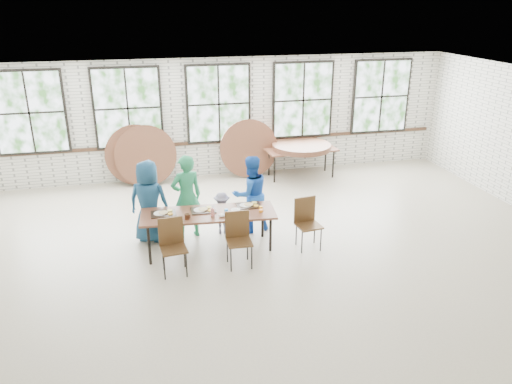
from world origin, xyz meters
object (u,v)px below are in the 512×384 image
chair_near_right (238,234)px  storage_table (301,151)px  dining_table (208,215)px  chair_near_left (172,241)px

chair_near_right → storage_table: chair_near_right is taller
dining_table → chair_near_left: size_ratio=2.59×
chair_near_left → chair_near_right: (1.12, 0.01, 0.00)m
dining_table → chair_near_right: 0.75m
dining_table → chair_near_left: 0.94m
chair_near_left → storage_table: (3.59, 4.09, 0.13)m
chair_near_right → chair_near_left: bearing=-178.3°
chair_near_left → storage_table: size_ratio=0.51×
dining_table → storage_table: bearing=54.9°
storage_table → chair_near_left: bearing=-135.4°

